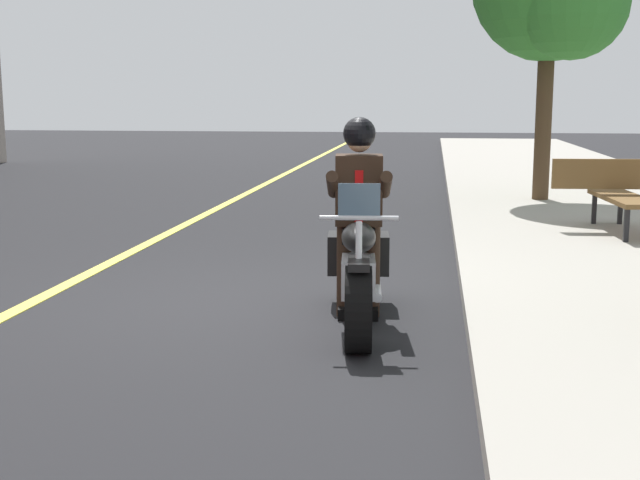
% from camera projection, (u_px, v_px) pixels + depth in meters
% --- Properties ---
extents(ground_plane, '(80.00, 80.00, 0.00)m').
position_uv_depth(ground_plane, '(245.00, 305.00, 7.70)').
color(ground_plane, black).
extents(lane_center_stripe, '(60.00, 0.16, 0.01)m').
position_uv_depth(lane_center_stripe, '(42.00, 297.00, 7.97)').
color(lane_center_stripe, '#E5DB4C').
rests_on(lane_center_stripe, ground_plane).
extents(motorcycle_main, '(2.22, 0.72, 1.26)m').
position_uv_depth(motorcycle_main, '(359.00, 270.00, 7.04)').
color(motorcycle_main, black).
rests_on(motorcycle_main, ground_plane).
extents(rider_main, '(0.66, 0.59, 1.74)m').
position_uv_depth(rider_main, '(359.00, 200.00, 7.13)').
color(rider_main, black).
rests_on(rider_main, ground_plane).
extents(bench_sidewalk, '(1.83, 1.80, 0.95)m').
position_uv_depth(bench_sidewalk, '(623.00, 189.00, 10.93)').
color(bench_sidewalk, brown).
rests_on(bench_sidewalk, sidewalk_curb).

